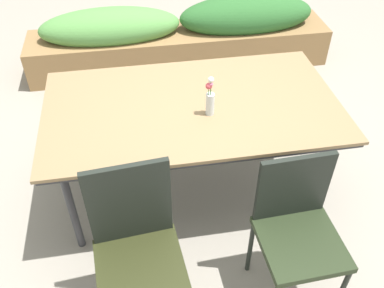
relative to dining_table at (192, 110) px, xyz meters
name	(u,v)px	position (x,y,z in m)	size (l,w,h in m)	color
ground_plane	(202,177)	(0.09, 0.07, -0.71)	(12.00, 12.00, 0.00)	gray
dining_table	(192,110)	(0.00, 0.00, 0.00)	(1.89, 1.07, 0.76)	#8C704C
chair_near_right	(297,225)	(0.42, -0.87, -0.17)	(0.44, 0.44, 0.92)	#232E19
chair_near_left	(136,244)	(-0.43, -0.86, -0.16)	(0.48, 0.48, 1.00)	#2A2D14
flower_vase	(210,99)	(0.09, -0.12, 0.16)	(0.06, 0.05, 0.27)	silver
planter_box	(181,36)	(0.19, 1.78, -0.39)	(3.07, 0.56, 0.70)	olive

